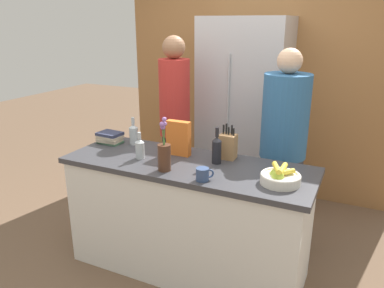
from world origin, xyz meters
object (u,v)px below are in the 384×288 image
Objects in this scene: refrigerator at (244,113)px; cereal_box at (179,138)px; bottle_oil at (140,148)px; person_in_blue at (283,141)px; bottle_vinegar at (217,149)px; book_stack at (110,138)px; bottle_wine at (134,134)px; coffee_mug at (203,174)px; fruit_bowl at (280,177)px; flower_vase at (164,155)px; knife_block at (228,146)px; person_at_sink at (175,118)px.

refrigerator reaches higher than cereal_box.
person_in_blue is (0.92, 0.74, -0.03)m from bottle_oil.
bottle_vinegar is at bearing -102.75° from person_in_blue.
person_in_blue reaches higher than book_stack.
bottle_wine is at bearing 171.90° from bottle_vinegar.
bottle_wine is 0.14× the size of person_in_blue.
bottle_wine is at bearing 151.92° from coffee_mug.
refrigerator is 9.43× the size of bottle_oil.
person_in_blue reaches higher than cereal_box.
person_in_blue reaches higher than fruit_bowl.
flower_vase is 1.79× the size of book_stack.
bottle_vinegar reaches higher than knife_block.
refrigerator reaches higher than bottle_wine.
person_in_blue is at bearing 38.89° from bottle_oil.
flower_vase is 0.32m from coffee_mug.
bottle_wine reaches higher than coffee_mug.
person_in_blue is at bearing 22.16° from bottle_wine.
refrigerator reaches higher than bottle_oil.
bottle_vinegar is at bearing 96.35° from coffee_mug.
flower_vase is (-0.31, -0.41, 0.02)m from knife_block.
flower_vase is (-0.05, -1.61, 0.05)m from refrigerator.
cereal_box is (-0.37, -0.09, 0.04)m from knife_block.
knife_block reaches higher than bottle_wine.
person_at_sink reaches higher than cereal_box.
book_stack is at bearing 178.92° from cereal_box.
person_in_blue is (0.58, -0.74, -0.02)m from refrigerator.
book_stack is at bearing 171.72° from fruit_bowl.
book_stack is 0.68m from person_at_sink.
person_at_sink is at bearing 62.36° from book_stack.
refrigerator is at bearing 64.64° from bottle_wine.
flower_vase is at bearing -80.09° from cereal_box.
refrigerator reaches higher than bottle_vinegar.
cereal_box reaches higher than bottle_oil.
cereal_box is at bearing 166.14° from fruit_bowl.
bottle_vinegar is 0.69m from person_in_blue.
knife_block is at bearing 25.60° from bottle_oil.
coffee_mug is at bearing -16.30° from bottle_oil.
refrigerator is 1.67m from coffee_mug.
book_stack is at bearing 154.51° from bottle_oil.
person_at_sink is 1.05m from person_in_blue.
coffee_mug is 0.06× the size of person_in_blue.
knife_block is (0.26, -1.19, 0.03)m from refrigerator.
fruit_bowl is 0.49m from coffee_mug.
refrigerator reaches higher than coffee_mug.
fruit_bowl is 0.15× the size of person_in_blue.
coffee_mug is at bearing -90.55° from person_in_blue.
bottle_vinegar is at bearing 45.98° from flower_vase.
fruit_bowl is 1.51m from book_stack.
coffee_mug is at bearing -28.08° from bottle_wine.
knife_block is at bearing 89.76° from coffee_mug.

